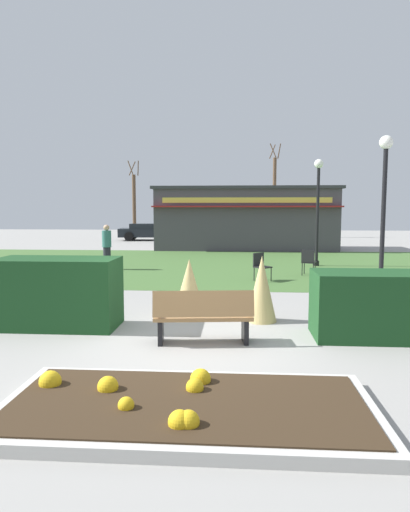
{
  "coord_description": "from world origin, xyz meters",
  "views": [
    {
      "loc": [
        0.86,
        -7.56,
        2.33
      ],
      "look_at": [
        0.11,
        3.01,
        1.21
      ],
      "focal_mm": 32.2,
      "sensor_mm": 36.0,
      "label": 1
    }
  ],
  "objects_px": {
    "park_bench": "(203,316)",
    "cafe_chair_east": "(308,260)",
    "person_strolling": "(107,247)",
    "lamppost_mid": "(384,195)",
    "tree_left_bg": "(274,196)",
    "lamppost_far": "(318,199)",
    "tree_right_bg": "(134,204)",
    "parked_car_center_slot": "(226,232)",
    "cafe_chair_north": "(261,264)",
    "trash_bin": "(50,307)",
    "parked_car_west_slot": "(149,231)",
    "food_kiosk": "(246,218)"
  },
  "relations": [
    {
      "from": "cafe_chair_east",
      "to": "person_strolling",
      "type": "relative_size",
      "value": 0.53
    },
    {
      "from": "food_kiosk",
      "to": "cafe_chair_east",
      "type": "bearing_deg",
      "value": -78.98
    },
    {
      "from": "lamppost_mid",
      "to": "food_kiosk",
      "type": "distance_m",
      "value": 13.9
    },
    {
      "from": "cafe_chair_east",
      "to": "tree_right_bg",
      "type": "bearing_deg",
      "value": 118.07
    },
    {
      "from": "lamppost_mid",
      "to": "trash_bin",
      "type": "relative_size",
      "value": 4.9
    },
    {
      "from": "park_bench",
      "to": "parked_car_center_slot",
      "type": "relative_size",
      "value": 0.41
    },
    {
      "from": "trash_bin",
      "to": "food_kiosk",
      "type": "xyz_separation_m",
      "value": [
        4.03,
        17.69,
        1.32
      ]
    },
    {
      "from": "lamppost_far",
      "to": "tree_right_bg",
      "type": "relative_size",
      "value": 0.71
    },
    {
      "from": "lamppost_mid",
      "to": "cafe_chair_north",
      "type": "xyz_separation_m",
      "value": [
        -3.15,
        1.96,
        -2.13
      ]
    },
    {
      "from": "trash_bin",
      "to": "tree_right_bg",
      "type": "xyz_separation_m",
      "value": [
        -4.5,
        27.18,
        2.17
      ]
    },
    {
      "from": "lamppost_mid",
      "to": "lamppost_far",
      "type": "height_order",
      "value": "same"
    },
    {
      "from": "trash_bin",
      "to": "parked_car_center_slot",
      "type": "distance_m",
      "value": 24.13
    },
    {
      "from": "park_bench",
      "to": "food_kiosk",
      "type": "bearing_deg",
      "value": 86.81
    },
    {
      "from": "cafe_chair_east",
      "to": "tree_right_bg",
      "type": "distance_m",
      "value": 22.43
    },
    {
      "from": "park_bench",
      "to": "trash_bin",
      "type": "relative_size",
      "value": 2.03
    },
    {
      "from": "parked_car_west_slot",
      "to": "lamppost_mid",
      "type": "bearing_deg",
      "value": -62.62
    },
    {
      "from": "food_kiosk",
      "to": "person_strolling",
      "type": "xyz_separation_m",
      "value": [
        -5.35,
        -9.17,
        -0.89
      ]
    },
    {
      "from": "food_kiosk",
      "to": "tree_right_bg",
      "type": "bearing_deg",
      "value": 131.91
    },
    {
      "from": "park_bench",
      "to": "cafe_chair_east",
      "type": "xyz_separation_m",
      "value": [
        3.02,
        8.18,
        0.05
      ]
    },
    {
      "from": "park_bench",
      "to": "food_kiosk",
      "type": "height_order",
      "value": "food_kiosk"
    },
    {
      "from": "lamppost_far",
      "to": "tree_right_bg",
      "type": "height_order",
      "value": "tree_right_bg"
    },
    {
      "from": "parked_car_center_slot",
      "to": "trash_bin",
      "type": "bearing_deg",
      "value": -96.62
    },
    {
      "from": "person_strolling",
      "to": "tree_right_bg",
      "type": "xyz_separation_m",
      "value": [
        -3.17,
        18.67,
        1.74
      ]
    },
    {
      "from": "food_kiosk",
      "to": "lamppost_mid",
      "type": "bearing_deg",
      "value": -75.63
    },
    {
      "from": "trash_bin",
      "to": "person_strolling",
      "type": "height_order",
      "value": "person_strolling"
    },
    {
      "from": "tree_left_bg",
      "to": "cafe_chair_north",
      "type": "bearing_deg",
      "value": -95.51
    },
    {
      "from": "person_strolling",
      "to": "parked_car_center_slot",
      "type": "xyz_separation_m",
      "value": [
        4.11,
        15.45,
        -0.22
      ]
    },
    {
      "from": "lamppost_far",
      "to": "cafe_chair_east",
      "type": "bearing_deg",
      "value": -105.17
    },
    {
      "from": "parked_car_center_slot",
      "to": "tree_left_bg",
      "type": "height_order",
      "value": "tree_left_bg"
    },
    {
      "from": "park_bench",
      "to": "tree_left_bg",
      "type": "xyz_separation_m",
      "value": [
        3.44,
        28.87,
        2.78
      ]
    },
    {
      "from": "park_bench",
      "to": "lamppost_mid",
      "type": "xyz_separation_m",
      "value": [
        4.47,
        4.96,
        2.17
      ]
    },
    {
      "from": "person_strolling",
      "to": "tree_right_bg",
      "type": "relative_size",
      "value": 0.29
    },
    {
      "from": "lamppost_far",
      "to": "person_strolling",
      "type": "height_order",
      "value": "lamppost_far"
    },
    {
      "from": "cafe_chair_east",
      "to": "tree_right_bg",
      "type": "xyz_separation_m",
      "value": [
        -10.51,
        19.71,
        2.07
      ]
    },
    {
      "from": "lamppost_mid",
      "to": "tree_left_bg",
      "type": "relative_size",
      "value": 0.58
    },
    {
      "from": "cafe_chair_north",
      "to": "person_strolling",
      "type": "distance_m",
      "value": 6.12
    },
    {
      "from": "parked_car_west_slot",
      "to": "tree_right_bg",
      "type": "distance_m",
      "value": 4.16
    },
    {
      "from": "cafe_chair_east",
      "to": "tree_left_bg",
      "type": "distance_m",
      "value": 20.87
    },
    {
      "from": "park_bench",
      "to": "lamppost_far",
      "type": "distance_m",
      "value": 11.71
    },
    {
      "from": "park_bench",
      "to": "lamppost_mid",
      "type": "relative_size",
      "value": 0.41
    },
    {
      "from": "lamppost_mid",
      "to": "cafe_chair_north",
      "type": "distance_m",
      "value": 4.27
    },
    {
      "from": "food_kiosk",
      "to": "cafe_chair_north",
      "type": "relative_size",
      "value": 11.39
    },
    {
      "from": "park_bench",
      "to": "cafe_chair_east",
      "type": "height_order",
      "value": "park_bench"
    },
    {
      "from": "lamppost_far",
      "to": "cafe_chair_north",
      "type": "xyz_separation_m",
      "value": [
        -2.42,
        -3.97,
        -2.13
      ]
    },
    {
      "from": "parked_car_west_slot",
      "to": "tree_right_bg",
      "type": "bearing_deg",
      "value": 118.61
    },
    {
      "from": "cafe_chair_north",
      "to": "parked_car_west_slot",
      "type": "xyz_separation_m",
      "value": [
        -7.06,
        17.76,
        0.12
      ]
    },
    {
      "from": "food_kiosk",
      "to": "parked_car_west_slot",
      "type": "relative_size",
      "value": 2.35
    },
    {
      "from": "parked_car_center_slot",
      "to": "lamppost_mid",
      "type": "bearing_deg",
      "value": -76.63
    },
    {
      "from": "lamppost_far",
      "to": "trash_bin",
      "type": "bearing_deg",
      "value": -123.54
    },
    {
      "from": "cafe_chair_north",
      "to": "person_strolling",
      "type": "bearing_deg",
      "value": 157.77
    }
  ]
}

